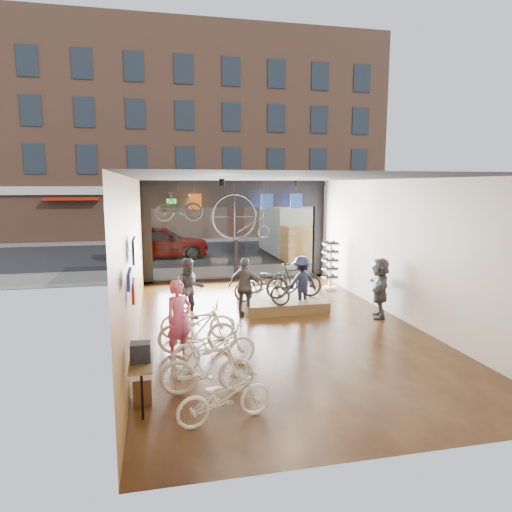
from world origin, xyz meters
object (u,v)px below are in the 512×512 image
object	(u,v)px
floor_bike_3	(198,330)
customer_3	(302,283)
floor_bike_1	(207,367)
display_bike_left	(261,289)
floor_bike_0	(225,396)
sunglasses_rack	(330,265)
box_truck	(294,232)
customer_2	(245,287)
display_bike_mid	(294,281)
hung_bike	(179,207)
customer_0	(179,320)
street_car	(159,242)
display_bike_right	(271,279)
customer_5	(380,288)
floor_bike_2	(214,346)
floor_bike_4	(197,320)
display_platform	(282,303)
customer_1	(190,289)
penny_farthing	(244,218)

from	to	relation	value
floor_bike_3	customer_3	bearing A→B (deg)	-43.91
floor_bike_1	display_bike_left	bearing A→B (deg)	-18.93
floor_bike_0	sunglasses_rack	bearing A→B (deg)	-43.66
box_truck	customer_2	size ratio (longest dim) A/B	3.88
display_bike_mid	hung_bike	distance (m)	4.66
floor_bike_3	customer_3	distance (m)	4.43
floor_bike_1	customer_0	size ratio (longest dim) A/B	0.98
floor_bike_1	display_bike_mid	xyz separation A→B (m)	(3.15, 5.13, 0.33)
hung_bike	street_car	bearing A→B (deg)	9.99
box_truck	floor_bike_1	world-z (taller)	box_truck
display_bike_right	customer_5	size ratio (longest dim) A/B	0.99
floor_bike_2	floor_bike_4	distance (m)	1.81
box_truck	customer_3	size ratio (longest dim) A/B	4.08
customer_2	display_bike_mid	bearing A→B (deg)	-133.69
box_truck	floor_bike_4	distance (m)	13.11
floor_bike_0	display_platform	xyz separation A→B (m)	(2.64, 6.21, -0.26)
customer_2	customer_5	distance (m)	3.71
box_truck	hung_bike	bearing A→B (deg)	-131.76
box_truck	hung_bike	size ratio (longest dim) A/B	4.08
street_car	floor_bike_2	bearing A→B (deg)	-176.35
box_truck	floor_bike_0	size ratio (longest dim) A/B	4.14
floor_bike_1	floor_bike_4	world-z (taller)	floor_bike_1
floor_bike_3	display_bike_mid	world-z (taller)	display_bike_mid
box_truck	customer_5	distance (m)	10.93
customer_0	customer_5	distance (m)	5.88
floor_bike_3	customer_1	world-z (taller)	customer_1
customer_0	customer_3	distance (m)	4.88
customer_3	penny_farthing	distance (m)	3.72
display_platform	display_bike_left	world-z (taller)	display_bike_left
floor_bike_0	display_platform	distance (m)	6.75
floor_bike_4	sunglasses_rack	distance (m)	6.65
customer_2	penny_farthing	distance (m)	3.94
floor_bike_3	display_bike_mid	xyz separation A→B (m)	(3.14, 3.11, 0.31)
display_bike_right	customer_5	distance (m)	3.35
floor_bike_2	sunglasses_rack	distance (m)	7.84
floor_bike_1	sunglasses_rack	size ratio (longest dim) A/B	0.97
floor_bike_1	customer_5	xyz separation A→B (m)	(5.17, 3.70, 0.34)
box_truck	customer_0	bearing A→B (deg)	-116.66
floor_bike_1	customer_3	distance (m)	5.97
floor_bike_1	display_bike_left	distance (m)	5.12
penny_farthing	floor_bike_2	bearing A→B (deg)	-105.64
floor_bike_2	penny_farthing	distance (m)	7.50
display_platform	customer_1	bearing A→B (deg)	-169.49
floor_bike_4	customer_0	world-z (taller)	customer_0
floor_bike_1	customer_2	size ratio (longest dim) A/B	1.00
floor_bike_0	display_bike_left	bearing A→B (deg)	-31.06
floor_bike_2	hung_bike	xyz separation A→B (m)	(-0.30, 6.66, 2.47)
display_bike_mid	sunglasses_rack	world-z (taller)	sunglasses_rack
customer_2	floor_bike_0	bearing A→B (deg)	102.29
display_bike_mid	customer_3	distance (m)	0.25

